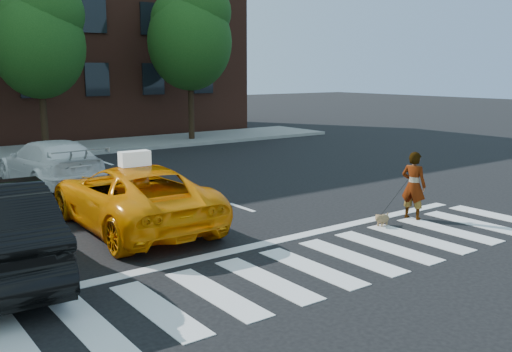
# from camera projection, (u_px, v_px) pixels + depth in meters

# --- Properties ---
(ground) EXTENTS (120.00, 120.00, 0.00)m
(ground) POSITION_uv_depth(u_px,v_px,m) (311.00, 268.00, 10.06)
(ground) COLOR black
(ground) RESTS_ON ground
(crosswalk) EXTENTS (13.00, 2.40, 0.01)m
(crosswalk) POSITION_uv_depth(u_px,v_px,m) (311.00, 267.00, 10.06)
(crosswalk) COLOR silver
(crosswalk) RESTS_ON ground
(stop_line) EXTENTS (12.00, 0.30, 0.01)m
(stop_line) POSITION_uv_depth(u_px,v_px,m) (257.00, 245.00, 11.32)
(stop_line) COLOR silver
(stop_line) RESTS_ON ground
(sidewalk_far) EXTENTS (30.00, 4.00, 0.15)m
(sidewalk_far) POSITION_uv_depth(u_px,v_px,m) (30.00, 152.00, 23.86)
(sidewalk_far) COLOR slate
(sidewalk_far) RESTS_ON ground
(tree_mid) EXTENTS (3.69, 3.69, 7.10)m
(tree_mid) POSITION_uv_depth(u_px,v_px,m) (39.00, 35.00, 22.91)
(tree_mid) COLOR black
(tree_mid) RESTS_ON ground
(tree_right) EXTENTS (4.00, 4.00, 7.70)m
(tree_right) POSITION_uv_depth(u_px,v_px,m) (190.00, 31.00, 26.94)
(tree_right) COLOR black
(tree_right) RESTS_ON ground
(taxi) EXTENTS (2.48, 5.15, 1.41)m
(taxi) POSITION_uv_depth(u_px,v_px,m) (132.00, 196.00, 12.51)
(taxi) COLOR orange
(taxi) RESTS_ON ground
(white_suv) EXTENTS (2.25, 4.91, 1.39)m
(white_suv) POSITION_uv_depth(u_px,v_px,m) (50.00, 163.00, 17.13)
(white_suv) COLOR white
(white_suv) RESTS_ON ground
(woman) EXTENTS (0.52, 0.66, 1.59)m
(woman) POSITION_uv_depth(u_px,v_px,m) (414.00, 186.00, 13.23)
(woman) COLOR #999999
(woman) RESTS_ON ground
(dog) EXTENTS (0.52, 0.26, 0.30)m
(dog) POSITION_uv_depth(u_px,v_px,m) (382.00, 219.00, 12.71)
(dog) COLOR olive
(dog) RESTS_ON ground
(taxi_sign) EXTENTS (0.66, 0.30, 0.32)m
(taxi_sign) POSITION_uv_depth(u_px,v_px,m) (135.00, 159.00, 12.20)
(taxi_sign) COLOR white
(taxi_sign) RESTS_ON taxi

